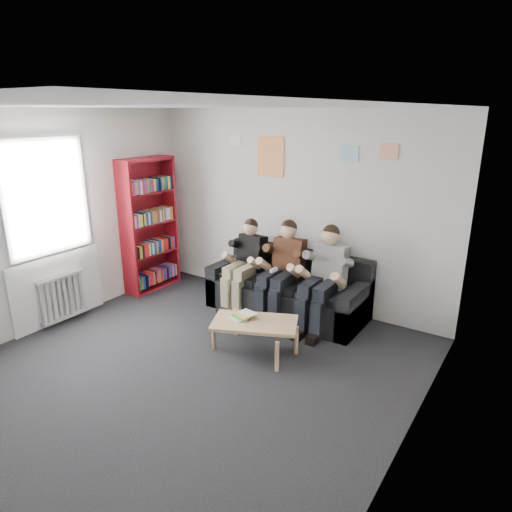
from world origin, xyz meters
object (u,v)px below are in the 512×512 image
(coffee_table, at_px, (255,325))
(person_left, at_px, (244,265))
(sofa, at_px, (288,291))
(person_middle, at_px, (281,271))
(bookshelf, at_px, (150,225))
(person_right, at_px, (323,280))

(coffee_table, relative_size, person_left, 0.76)
(sofa, height_order, person_middle, person_middle)
(bookshelf, bearing_deg, person_middle, 5.49)
(sofa, xyz_separation_m, person_left, (-0.60, -0.19, 0.33))
(bookshelf, height_order, person_left, bookshelf)
(coffee_table, distance_m, person_middle, 1.05)
(bookshelf, bearing_deg, person_left, 7.19)
(sofa, height_order, coffee_table, sofa)
(bookshelf, relative_size, person_middle, 1.54)
(person_left, relative_size, person_middle, 0.95)
(sofa, relative_size, bookshelf, 1.06)
(bookshelf, relative_size, person_right, 1.52)
(bookshelf, relative_size, person_left, 1.61)
(sofa, xyz_separation_m, person_right, (0.60, -0.20, 0.36))
(bookshelf, distance_m, person_left, 1.67)
(person_middle, bearing_deg, person_left, 173.82)
(coffee_table, bearing_deg, person_right, 69.13)
(person_middle, height_order, person_right, person_right)
(bookshelf, bearing_deg, person_right, 4.57)
(sofa, xyz_separation_m, bookshelf, (-2.22, -0.36, 0.71))
(person_middle, xyz_separation_m, person_right, (0.60, -0.00, 0.01))
(person_left, bearing_deg, bookshelf, -170.58)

